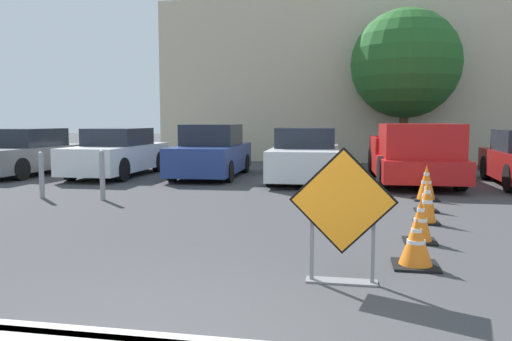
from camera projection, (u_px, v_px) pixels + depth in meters
ground_plane at (294, 184)px, 13.44m from camera, size 96.00×96.00×0.00m
road_closed_sign at (343, 212)px, 5.19m from camera, size 1.12×0.20×1.45m
traffic_cone_nearest at (416, 243)px, 5.85m from camera, size 0.52×0.52×0.59m
traffic_cone_second at (420, 221)px, 7.03m from camera, size 0.45×0.45×0.63m
traffic_cone_third at (427, 202)px, 8.31m from camera, size 0.41×0.41×0.73m
traffic_cone_fourth at (427, 196)px, 9.43m from camera, size 0.42×0.42×0.61m
traffic_cone_fifth at (426, 183)px, 10.73m from camera, size 0.52×0.52×0.77m
parked_car_nearest at (28, 153)px, 15.73m from camera, size 1.92×4.42×1.46m
parked_car_second at (118, 154)px, 15.45m from camera, size 1.81×4.45×1.47m
parked_car_third at (211, 153)px, 15.21m from camera, size 1.92×4.26×1.59m
parked_car_fourth at (306, 156)px, 14.20m from camera, size 1.99×4.53×1.51m
pickup_truck at (414, 157)px, 13.46m from camera, size 2.23×5.10×1.63m
bollard_nearest at (102, 174)px, 10.73m from camera, size 0.12×0.12×1.08m
bollard_second at (42, 174)px, 11.00m from camera, size 0.12×0.12×1.03m
building_facade_backdrop at (394, 83)px, 21.99m from camera, size 19.94×5.00×6.74m
street_tree_behind_lot at (406, 64)px, 18.52m from camera, size 4.04×4.04×5.83m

